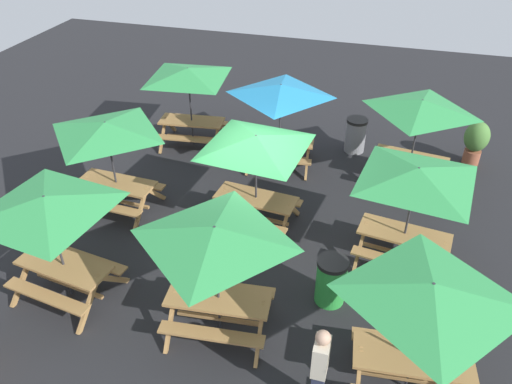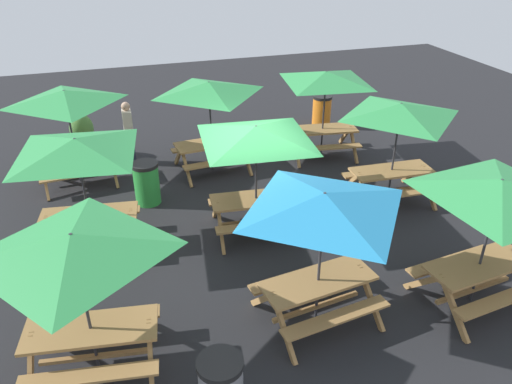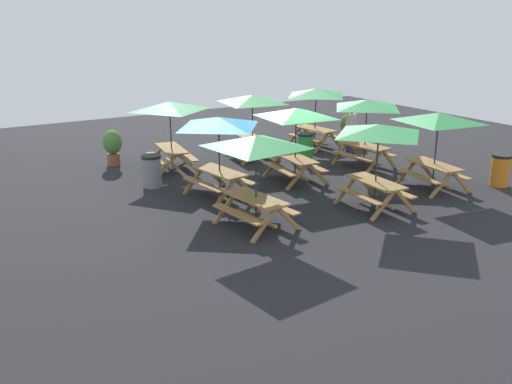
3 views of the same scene
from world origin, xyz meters
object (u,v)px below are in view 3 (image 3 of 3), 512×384
picnic_table_0 (256,148)px  picnic_table_7 (316,97)px  person_standing (351,129)px  picnic_table_8 (219,128)px  picnic_table_5 (367,109)px  trash_bin_gray (152,171)px  picnic_table_3 (379,136)px  potted_plant_1 (113,145)px  picnic_table_6 (252,104)px  picnic_table_4 (170,111)px  trash_bin_orange (500,170)px  trash_bin_green (305,147)px  picnic_table_1 (296,118)px  picnic_table_2 (438,123)px  potted_plant_0 (348,127)px

picnic_table_0 → picnic_table_7: 9.05m
person_standing → picnic_table_8: bearing=18.2°
picnic_table_0 → person_standing: (-4.94, 7.22, -1.10)m
picnic_table_5 → trash_bin_gray: bearing=-107.7°
picnic_table_3 → potted_plant_1: bearing=-147.7°
picnic_table_8 → person_standing: (-2.28, 6.81, -1.10)m
picnic_table_3 → picnic_table_5: (-3.48, 2.73, 0.00)m
picnic_table_6 → person_standing: picnic_table_6 is taller
picnic_table_7 → picnic_table_6: bearing=-91.1°
picnic_table_3 → picnic_table_4: 7.20m
picnic_table_5 → potted_plant_1: bearing=-128.3°
picnic_table_5 → trash_bin_orange: 4.62m
potted_plant_1 → picnic_table_3: bearing=29.2°
picnic_table_7 → picnic_table_0: bearing=-52.0°
picnic_table_6 → trash_bin_green: picnic_table_6 is taller
picnic_table_1 → picnic_table_3: 3.29m
picnic_table_5 → picnic_table_6: size_ratio=0.83×
picnic_table_0 → trash_bin_green: 7.08m
picnic_table_6 → person_standing: (1.08, 3.69, -1.10)m
picnic_table_0 → picnic_table_2: size_ratio=1.00×
picnic_table_3 → trash_bin_green: 5.67m
potted_plant_1 → picnic_table_5: bearing=57.3°
picnic_table_2 → picnic_table_3: (0.45, -2.75, 0.00)m
picnic_table_0 → picnic_table_2: bearing=83.3°
picnic_table_1 → picnic_table_8: (0.15, -2.74, 0.00)m
picnic_table_5 → potted_plant_0: 3.85m
picnic_table_0 → trash_bin_gray: bearing=-175.3°
picnic_table_4 → trash_bin_green: size_ratio=2.38×
picnic_table_3 → picnic_table_8: bearing=-132.6°
picnic_table_1 → trash_bin_orange: picnic_table_1 is taller
picnic_table_8 → picnic_table_6: bearing=129.4°
picnic_table_0 → picnic_table_2: (0.02, 6.22, 0.00)m
picnic_table_3 → picnic_table_8: (-3.13, -3.06, 0.00)m
picnic_table_4 → trash_bin_green: (1.26, 4.60, -1.49)m
picnic_table_3 → picnic_table_5: bearing=145.0°
potted_plant_1 → picnic_table_1: bearing=41.0°
trash_bin_gray → person_standing: size_ratio=0.59×
picnic_table_0 → picnic_table_3: bearing=75.9°
picnic_table_7 → trash_bin_green: picnic_table_7 is taller
trash_bin_orange → person_standing: (-5.82, -0.95, 0.39)m
potted_plant_0 → potted_plant_1: (-1.58, -9.15, 0.03)m
picnic_table_6 → potted_plant_0: picnic_table_6 is taller
picnic_table_6 → trash_bin_gray: picnic_table_6 is taller
picnic_table_6 → picnic_table_7: bearing=102.6°
picnic_table_5 → picnic_table_1: bearing=-91.7°
picnic_table_3 → picnic_table_1: bearing=-171.4°
picnic_table_2 → trash_bin_gray: (-4.56, -7.13, -1.49)m
picnic_table_8 → potted_plant_0: size_ratio=1.96×
picnic_table_2 → picnic_table_4: bearing=-128.2°
picnic_table_3 → picnic_table_6: size_ratio=0.83×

